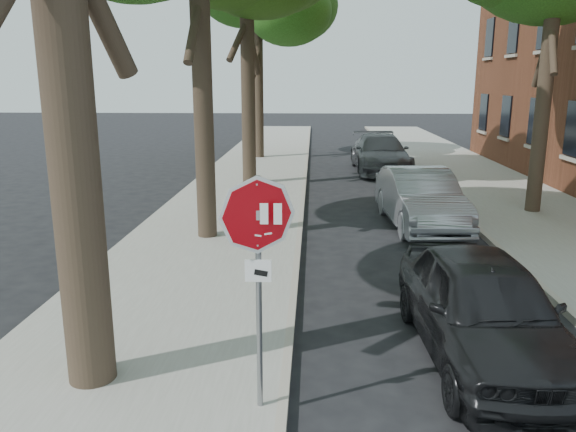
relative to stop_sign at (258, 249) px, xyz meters
name	(u,v)px	position (x,y,z in m)	size (l,w,h in m)	color
ground	(323,416)	(0.70, 0.03, -1.95)	(120.00, 120.00, 0.00)	black
sidewalk_left	(240,196)	(-1.80, 12.03, -1.89)	(4.00, 55.00, 0.12)	gray
sidewalk_right	(508,198)	(6.70, 12.03, -1.89)	(4.00, 55.00, 0.12)	gray
curb_left	(303,196)	(0.25, 12.03, -1.88)	(0.12, 55.00, 0.13)	#9E9384
curb_right	(442,197)	(4.65, 12.03, -1.88)	(0.12, 55.00, 0.13)	#9E9384
stop_sign	(258,249)	(0.00, 0.00, 0.00)	(0.76, 0.34, 2.61)	gray
car_a	(483,307)	(2.85, 1.53, -1.23)	(1.69, 4.20, 1.43)	black
car_b	(420,198)	(3.30, 8.59, -1.22)	(1.55, 4.45, 1.46)	gray
car_c	(380,153)	(3.30, 17.58, -1.20)	(2.11, 5.19, 1.51)	#47484C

